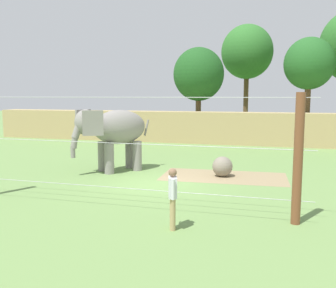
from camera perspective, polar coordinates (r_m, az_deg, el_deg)
The scene contains 10 objects.
ground_plane at distance 15.34m, azimuth -1.98°, elevation -6.10°, with size 120.00×120.00×0.00m, color #6B8E4C.
dirt_patch at distance 16.86m, azimuth 8.50°, elevation -4.92°, with size 5.47×2.80×0.01m, color #937F5B.
embankment_wall at distance 28.35m, azimuth 6.63°, elevation 2.50°, with size 36.00×1.80×2.36m, color tan.
elephant at distance 17.73m, azimuth -8.32°, elevation 2.10°, with size 3.24×3.42×2.97m.
enrichment_ball at distance 16.80m, azimuth 8.30°, elevation -3.42°, with size 0.90×0.90×0.90m, color gray.
cable_fence at distance 11.82m, azimuth -7.21°, elevation -1.10°, with size 11.55×0.26×3.67m.
zookeeper at distance 10.04m, azimuth 0.71°, elevation -7.93°, with size 0.33×0.57×1.67m.
tree_left_of_centre at distance 30.91m, azimuth 4.70°, elevation 10.51°, with size 4.10×4.10×7.45m.
tree_behind_wall at distance 30.21m, azimuth 20.73°, elevation 11.30°, with size 3.67×3.67×7.86m.
tree_right_of_centre at distance 35.84m, azimuth 11.97°, elevation 13.52°, with size 4.68×4.68×10.00m.
Camera 1 is at (4.64, -14.17, 3.58)m, focal length 39.95 mm.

